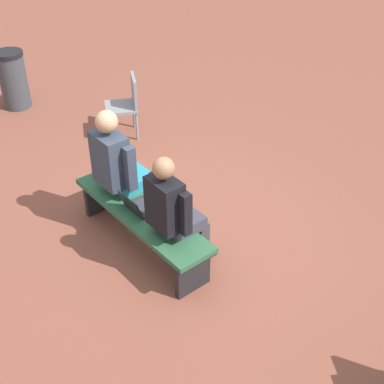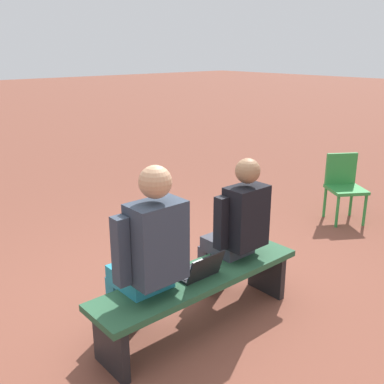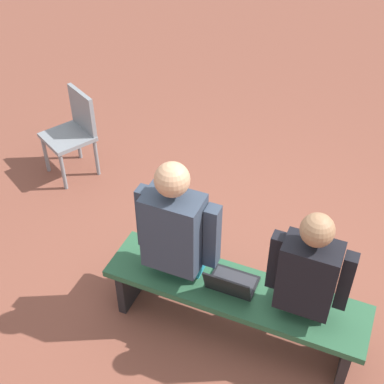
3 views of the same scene
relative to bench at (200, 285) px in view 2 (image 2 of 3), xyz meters
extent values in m
plane|color=brown|center=(-0.07, -0.24, -0.35)|extent=(60.00, 60.00, 0.00)
cube|color=#285638|center=(0.00, 0.00, 0.07)|extent=(1.80, 0.44, 0.05)
cube|color=black|center=(-0.80, 0.00, -0.15)|extent=(0.06, 0.37, 0.40)
cube|color=black|center=(0.80, 0.00, -0.15)|extent=(0.06, 0.37, 0.40)
cube|color=#383842|center=(-0.46, -0.16, 0.15)|extent=(0.31, 0.36, 0.13)
cube|color=#383842|center=(-0.54, -0.34, -0.13)|extent=(0.10, 0.11, 0.45)
cube|color=black|center=(-0.54, -0.39, -0.32)|extent=(0.10, 0.22, 0.06)
cube|color=#383842|center=(-0.38, -0.34, -0.13)|extent=(0.10, 0.11, 0.45)
cube|color=black|center=(-0.38, -0.39, -0.32)|extent=(0.10, 0.22, 0.06)
cube|color=black|center=(-0.46, 0.04, 0.46)|extent=(0.34, 0.22, 0.50)
cube|color=#195133|center=(-0.46, -0.07, 0.43)|extent=(0.04, 0.01, 0.30)
cube|color=black|center=(-0.67, -0.02, 0.45)|extent=(0.08, 0.09, 0.43)
cube|color=black|center=(-0.24, -0.02, 0.45)|extent=(0.08, 0.09, 0.43)
sphere|color=#8C6647|center=(-0.46, 0.04, 0.84)|extent=(0.20, 0.20, 0.20)
cube|color=teal|center=(0.43, -0.18, 0.16)|extent=(0.34, 0.40, 0.14)
cube|color=teal|center=(0.34, -0.38, -0.13)|extent=(0.11, 0.12, 0.45)
cube|color=black|center=(0.34, -0.44, -0.32)|extent=(0.11, 0.24, 0.07)
cube|color=teal|center=(0.52, -0.38, -0.13)|extent=(0.11, 0.12, 0.45)
cube|color=black|center=(0.52, -0.44, -0.32)|extent=(0.11, 0.24, 0.07)
cube|color=#2D3847|center=(0.43, 0.04, 0.50)|extent=(0.38, 0.24, 0.56)
cube|color=#2D3847|center=(0.19, -0.03, 0.48)|extent=(0.09, 0.10, 0.48)
cube|color=#2D3847|center=(0.67, -0.03, 0.48)|extent=(0.09, 0.10, 0.48)
sphere|color=tan|center=(0.43, 0.04, 0.92)|extent=(0.22, 0.22, 0.22)
cube|color=black|center=(0.03, -0.04, 0.11)|extent=(0.32, 0.22, 0.02)
cube|color=#2D2D33|center=(0.03, -0.05, 0.12)|extent=(0.29, 0.15, 0.00)
cube|color=black|center=(0.03, 0.10, 0.21)|extent=(0.32, 0.07, 0.19)
cube|color=#33519E|center=(0.03, 0.09, 0.21)|extent=(0.28, 0.06, 0.17)
cube|color=#2D893D|center=(-2.88, -0.48, 0.07)|extent=(0.58, 0.58, 0.04)
cube|color=#2D893D|center=(-2.99, -0.64, 0.29)|extent=(0.36, 0.25, 0.40)
cylinder|color=#2D893D|center=(-2.63, -0.43, -0.15)|extent=(0.04, 0.04, 0.40)
cylinder|color=#2D893D|center=(-2.94, -0.23, -0.15)|extent=(0.04, 0.04, 0.40)
cylinder|color=#2D893D|center=(-2.83, -0.73, -0.15)|extent=(0.04, 0.04, 0.40)
cylinder|color=#2D893D|center=(-3.13, -0.54, -0.15)|extent=(0.04, 0.04, 0.40)
camera|label=1|loc=(-3.54, 2.28, 3.30)|focal=50.00mm
camera|label=2|loc=(2.06, 2.28, 1.74)|focal=42.00mm
camera|label=3|loc=(-0.66, 2.28, 2.89)|focal=50.00mm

